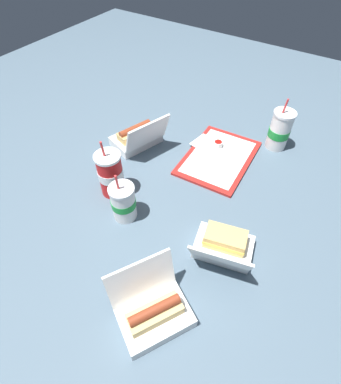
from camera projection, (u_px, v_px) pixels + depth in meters
name	position (u px, v px, depth m)	size (l,w,h in m)	color
ground_plane	(165.00, 202.00, 1.12)	(3.20, 3.20, 0.00)	#4C6070
food_tray	(218.00, 158.00, 1.28)	(0.39, 0.28, 0.01)	red
ketchup_cup	(218.00, 144.00, 1.31)	(0.04, 0.04, 0.02)	white
napkin_stack	(205.00, 143.00, 1.33)	(0.10, 0.10, 0.00)	white
plastic_fork	(235.00, 160.00, 1.25)	(0.11, 0.01, 0.01)	white
clamshell_hotdog_corner	(154.00, 312.00, 0.81)	(0.25, 0.24, 0.16)	white
clamshell_sandwich_right	(224.00, 246.00, 0.94)	(0.22, 0.22, 0.15)	white
clamshell_hotdog_front	(137.00, 137.00, 1.32)	(0.25, 0.24, 0.17)	white
soda_cup_right	(280.00, 130.00, 1.28)	(0.09, 0.09, 0.23)	white
soda_cup_left	(123.00, 202.00, 1.03)	(0.09, 0.09, 0.20)	white
soda_cup_back	(111.00, 174.00, 1.09)	(0.10, 0.10, 0.24)	red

